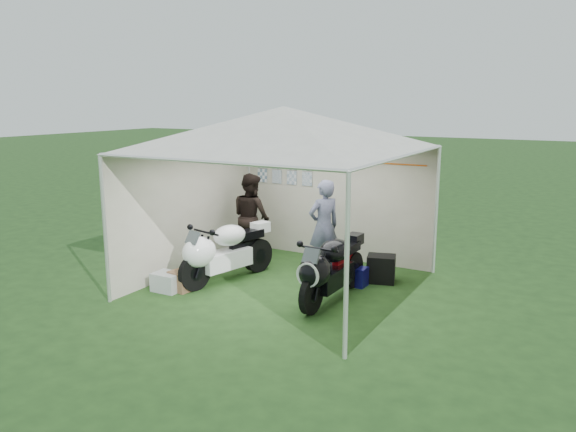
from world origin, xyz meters
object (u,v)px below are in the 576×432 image
crate_0 (167,282)px  person_blue_jacket (324,227)px  motorcycle_white (223,250)px  paddock_stand (354,276)px  canopy_tent (285,133)px  crate_1 (183,280)px  motorcycle_black (330,267)px  person_dark_jacket (251,217)px  equipment_box (381,269)px

crate_0 → person_blue_jacket: bearing=50.8°
motorcycle_white → paddock_stand: size_ratio=4.68×
canopy_tent → person_blue_jacket: canopy_tent is taller
canopy_tent → crate_1: (-1.36, -1.03, -2.41)m
canopy_tent → crate_1: 2.96m
motorcycle_black → person_blue_jacket: 1.58m
person_dark_jacket → equipment_box: (2.74, -0.12, -0.62)m
motorcycle_black → person_blue_jacket: size_ratio=1.19×
motorcycle_white → motorcycle_black: bearing=14.0°
motorcycle_white → paddock_stand: bearing=38.2°
paddock_stand → equipment_box: bearing=50.0°
motorcycle_black → crate_1: motorcycle_black is taller
paddock_stand → crate_0: (-2.58, -1.77, -0.01)m
motorcycle_white → equipment_box: 2.75m
paddock_stand → crate_0: bearing=-145.5°
motorcycle_black → canopy_tent: bearing=162.5°
motorcycle_white → person_blue_jacket: bearing=60.8°
paddock_stand → motorcycle_white: bearing=-155.2°
motorcycle_white → equipment_box: motorcycle_white is taller
motorcycle_black → paddock_stand: 1.01m
canopy_tent → paddock_stand: canopy_tent is taller
person_blue_jacket → equipment_box: size_ratio=3.62×
paddock_stand → crate_0: size_ratio=0.95×
motorcycle_black → crate_0: motorcycle_black is taller
person_blue_jacket → motorcycle_black: bearing=62.1°
equipment_box → crate_0: equipment_box is taller
paddock_stand → equipment_box: (0.34, 0.40, 0.07)m
motorcycle_black → equipment_box: (0.36, 1.32, -0.32)m
person_blue_jacket → person_dark_jacket: bearing=-60.5°
person_blue_jacket → crate_0: 2.92m
canopy_tent → motorcycle_black: (1.00, -0.34, -2.02)m
crate_0 → motorcycle_black: bearing=18.4°
motorcycle_white → equipment_box: size_ratio=4.30×
motorcycle_black → crate_1: (-2.36, -0.69, -0.39)m
crate_1 → motorcycle_white: bearing=63.3°
paddock_stand → equipment_box: size_ratio=0.92×
motorcycle_white → equipment_box: (2.38, 1.34, -0.33)m
crate_0 → crate_1: 0.25m
motorcycle_white → person_blue_jacket: 1.89m
canopy_tent → person_dark_jacket: size_ratio=3.31×
paddock_stand → person_blue_jacket: (-0.78, 0.43, 0.69)m
person_dark_jacket → equipment_box: person_dark_jacket is taller
motorcycle_white → crate_0: bearing=-109.4°
canopy_tent → crate_1: canopy_tent is taller
person_dark_jacket → paddock_stand: bearing=-168.8°
person_blue_jacket → canopy_tent: bearing=19.6°
canopy_tent → person_blue_jacket: 2.01m
motorcycle_white → motorcycle_black: size_ratio=1.00×
motorcycle_white → person_blue_jacket: (1.26, 1.37, 0.29)m
equipment_box → crate_0: bearing=-143.3°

